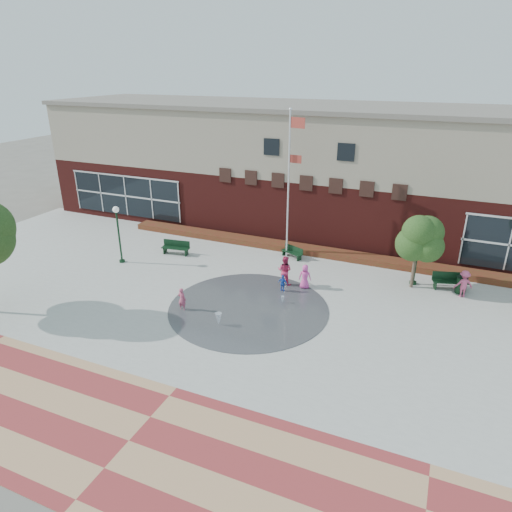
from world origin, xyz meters
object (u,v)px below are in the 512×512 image
at_px(child_splash, 182,299).
at_px(bench_left, 176,250).
at_px(flagpole_left, 289,178).
at_px(flagpole_right, 289,198).
at_px(trash_can, 461,285).

bearing_deg(child_splash, bench_left, -51.68).
xyz_separation_m(flagpole_left, child_splash, (-2.59, -8.97, -4.66)).
xyz_separation_m(flagpole_left, flagpole_right, (-0.04, 0.14, -1.30)).
bearing_deg(flagpole_right, trash_can, -2.72).
bearing_deg(trash_can, flagpole_right, 172.87).
height_order(flagpole_left, bench_left, flagpole_left).
bearing_deg(flagpole_left, flagpole_right, 119.46).
bearing_deg(child_splash, flagpole_left, -102.70).
distance_m(flagpole_left, trash_can, 11.79).
distance_m(flagpole_left, bench_left, 9.01).
bearing_deg(trash_can, child_splash, -149.71).
bearing_deg(bench_left, flagpole_left, 12.71).
xyz_separation_m(flagpole_left, bench_left, (-7.03, -2.61, -4.99)).
xyz_separation_m(trash_can, child_splash, (-13.30, -7.77, 0.13)).
relative_size(flagpole_left, trash_can, 9.59).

